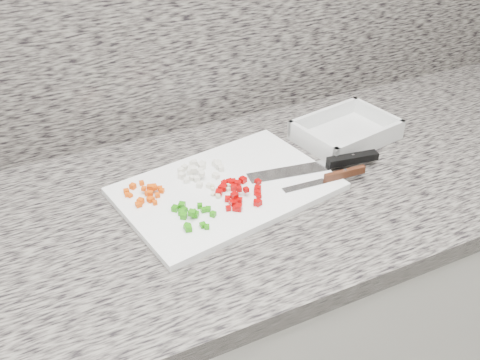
# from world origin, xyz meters

# --- Properties ---
(cabinet) EXTENTS (3.92, 0.62, 0.86)m
(cabinet) POSITION_xyz_m (0.00, 1.44, 0.43)
(cabinet) COLOR silver
(cabinet) RESTS_ON ground
(countertop) EXTENTS (3.96, 0.64, 0.04)m
(countertop) POSITION_xyz_m (0.00, 1.44, 0.88)
(countertop) COLOR slate
(countertop) RESTS_ON cabinet
(backsplash) EXTENTS (3.92, 0.02, 0.60)m
(backsplash) POSITION_xyz_m (0.00, 1.74, 1.20)
(backsplash) COLOR slate
(backsplash) RESTS_ON countertop
(cutting_board) EXTENTS (0.46, 0.34, 0.01)m
(cutting_board) POSITION_xyz_m (0.09, 1.45, 0.91)
(cutting_board) COLOR white
(cutting_board) RESTS_ON countertop
(carrot_pile) EXTENTS (0.08, 0.08, 0.02)m
(carrot_pile) POSITION_xyz_m (-0.07, 1.48, 0.92)
(carrot_pile) COLOR #D44604
(carrot_pile) RESTS_ON cutting_board
(onion_pile) EXTENTS (0.10, 0.11, 0.02)m
(onion_pile) POSITION_xyz_m (0.06, 1.51, 0.92)
(onion_pile) COLOR silver
(onion_pile) RESTS_ON cutting_board
(green_pepper_pile) EXTENTS (0.07, 0.09, 0.02)m
(green_pepper_pile) POSITION_xyz_m (-0.02, 1.38, 0.92)
(green_pepper_pile) COLOR #217C0B
(green_pepper_pile) RESTS_ON cutting_board
(red_pepper_pile) EXTENTS (0.10, 0.11, 0.02)m
(red_pepper_pile) POSITION_xyz_m (0.09, 1.41, 0.92)
(red_pepper_pile) COLOR #9E0203
(red_pepper_pile) RESTS_ON cutting_board
(garlic_pile) EXTENTS (0.05, 0.05, 0.01)m
(garlic_pile) POSITION_xyz_m (0.06, 1.44, 0.92)
(garlic_pile) COLOR beige
(garlic_pile) RESTS_ON cutting_board
(chef_knife) EXTENTS (0.29, 0.07, 0.02)m
(chef_knife) POSITION_xyz_m (0.32, 1.42, 0.92)
(chef_knife) COLOR white
(chef_knife) RESTS_ON cutting_board
(paring_knife) EXTENTS (0.19, 0.03, 0.02)m
(paring_knife) POSITION_xyz_m (0.29, 1.37, 0.92)
(paring_knife) COLOR white
(paring_knife) RESTS_ON cutting_board
(tray) EXTENTS (0.25, 0.20, 0.05)m
(tray) POSITION_xyz_m (0.43, 1.52, 0.92)
(tray) COLOR silver
(tray) RESTS_ON countertop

